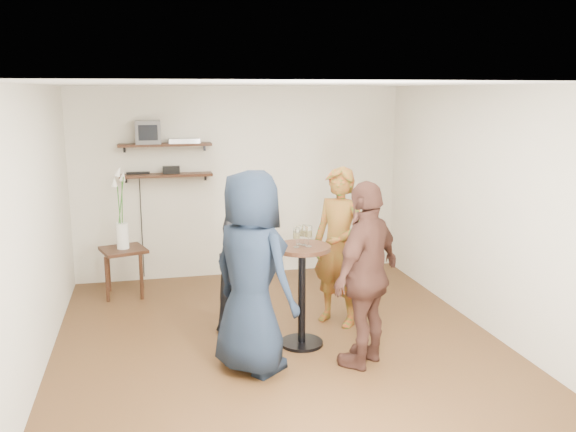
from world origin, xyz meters
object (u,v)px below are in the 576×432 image
at_px(person_navy, 252,273).
at_px(person_brown, 367,275).
at_px(side_table, 124,256).
at_px(drinks_table, 302,282).
at_px(person_plaid, 339,247).
at_px(person_dark, 248,255).
at_px(crt_monitor, 148,132).
at_px(dvd_deck, 184,141).
at_px(radio, 171,170).

relative_size(person_navy, person_brown, 1.07).
height_order(side_table, drinks_table, drinks_table).
distance_m(person_plaid, person_navy, 1.46).
xyz_separation_m(drinks_table, person_dark, (-0.45, 0.58, 0.16)).
distance_m(crt_monitor, person_plaid, 3.02).
xyz_separation_m(dvd_deck, radio, (-0.18, 0.00, -0.38)).
bearing_deg(person_navy, radio, -26.05).
bearing_deg(person_brown, person_dark, -91.49).
bearing_deg(drinks_table, person_brown, -49.47).
bearing_deg(side_table, crt_monitor, 52.80).
xyz_separation_m(dvd_deck, person_navy, (0.39, -2.91, -0.96)).
xyz_separation_m(crt_monitor, side_table, (-0.37, -0.48, -1.51)).
relative_size(person_plaid, person_dark, 1.06).
bearing_deg(person_dark, drinks_table, -90.00).
distance_m(radio, drinks_table, 2.86).
distance_m(person_plaid, person_dark, 0.99).
height_order(radio, person_plaid, person_plaid).
bearing_deg(dvd_deck, person_plaid, -52.65).
height_order(crt_monitor, person_dark, crt_monitor).
height_order(crt_monitor, person_navy, crt_monitor).
bearing_deg(person_plaid, side_table, -164.58).
height_order(drinks_table, person_navy, person_navy).
relative_size(radio, person_navy, 0.12).
xyz_separation_m(crt_monitor, drinks_table, (1.43, -2.47, -1.35)).
xyz_separation_m(dvd_deck, person_plaid, (1.51, -1.98, -1.03)).
distance_m(dvd_deck, person_navy, 3.09).
bearing_deg(person_plaid, radio, 178.58).
bearing_deg(drinks_table, radio, 114.97).
relative_size(side_table, person_brown, 0.36).
bearing_deg(side_table, person_brown, -48.24).
relative_size(radio, person_dark, 0.13).
height_order(side_table, person_brown, person_brown).
bearing_deg(side_table, person_navy, -63.46).
relative_size(radio, person_plaid, 0.13).
height_order(crt_monitor, person_plaid, crt_monitor).
relative_size(dvd_deck, drinks_table, 0.38).
relative_size(dvd_deck, side_table, 0.63).
xyz_separation_m(crt_monitor, person_navy, (0.84, -2.91, -1.08)).
bearing_deg(person_navy, person_dark, -44.76).
xyz_separation_m(drinks_table, person_navy, (-0.58, -0.44, 0.27)).
bearing_deg(side_table, person_dark, -46.20).
bearing_deg(radio, person_brown, -61.76).
height_order(radio, person_navy, person_navy).
bearing_deg(person_dark, person_navy, -135.24).
bearing_deg(radio, crt_monitor, 180.00).
relative_size(side_table, drinks_table, 0.61).
bearing_deg(drinks_table, person_navy, -142.92).
xyz_separation_m(person_plaid, person_brown, (-0.07, -1.04, 0.00)).
height_order(drinks_table, person_dark, person_dark).
bearing_deg(person_dark, radio, 72.89).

